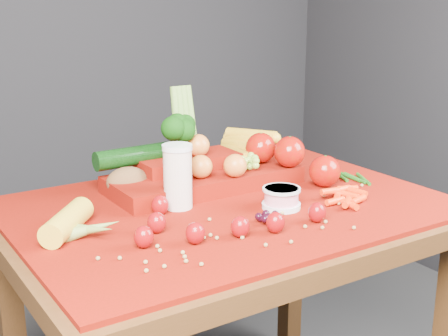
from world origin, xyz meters
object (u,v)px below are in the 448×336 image
milk_glass (178,174)px  produce_mound (216,164)px  table (228,243)px  yogurt_bowl (281,197)px

milk_glass → produce_mound: bearing=31.6°
table → yogurt_bowl: bearing=-47.2°
table → produce_mound: size_ratio=1.85×
table → yogurt_bowl: (0.09, -0.10, 0.13)m
milk_glass → produce_mound: produce_mound is taller
table → yogurt_bowl: size_ratio=11.54×
milk_glass → yogurt_bowl: size_ratio=1.67×
table → yogurt_bowl: 0.19m
milk_glass → yogurt_bowl: bearing=-33.9°
yogurt_bowl → produce_mound: 0.25m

